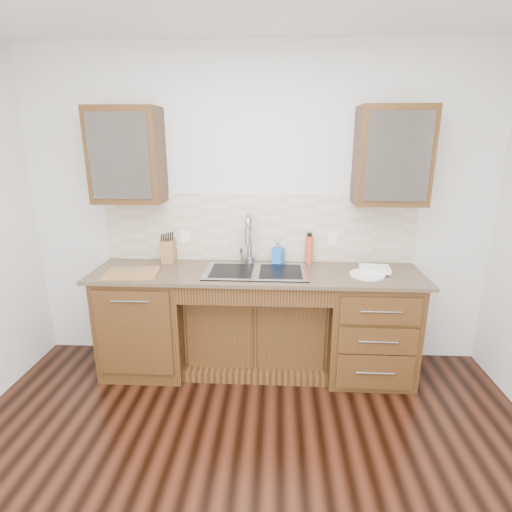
# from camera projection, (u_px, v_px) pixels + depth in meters

# --- Properties ---
(wall_back) EXTENTS (4.00, 0.10, 2.70)m
(wall_back) POSITION_uv_depth(u_px,v_px,m) (259.00, 210.00, 3.50)
(wall_back) COLOR silver
(wall_back) RESTS_ON ground
(base_cabinet_left) EXTENTS (0.70, 0.62, 0.88)m
(base_cabinet_left) POSITION_uv_depth(u_px,v_px,m) (147.00, 320.00, 3.46)
(base_cabinet_left) COLOR #593014
(base_cabinet_left) RESTS_ON ground
(base_cabinet_center) EXTENTS (1.20, 0.44, 0.70)m
(base_cabinet_center) POSITION_uv_depth(u_px,v_px,m) (257.00, 328.00, 3.53)
(base_cabinet_center) COLOR #593014
(base_cabinet_center) RESTS_ON ground
(base_cabinet_right) EXTENTS (0.70, 0.62, 0.88)m
(base_cabinet_right) POSITION_uv_depth(u_px,v_px,m) (369.00, 326.00, 3.36)
(base_cabinet_right) COLOR #593014
(base_cabinet_right) RESTS_ON ground
(countertop) EXTENTS (2.70, 0.65, 0.03)m
(countertop) POSITION_uv_depth(u_px,v_px,m) (256.00, 273.00, 3.27)
(countertop) COLOR #84705B
(countertop) RESTS_ON base_cabinet_left
(backsplash) EXTENTS (2.70, 0.02, 0.59)m
(backsplash) POSITION_uv_depth(u_px,v_px,m) (258.00, 228.00, 3.48)
(backsplash) COLOR beige
(backsplash) RESTS_ON wall_back
(sink) EXTENTS (0.84, 0.46, 0.19)m
(sink) POSITION_uv_depth(u_px,v_px,m) (256.00, 282.00, 3.28)
(sink) COLOR #9E9EA5
(sink) RESTS_ON countertop
(faucet) EXTENTS (0.04, 0.04, 0.40)m
(faucet) POSITION_uv_depth(u_px,v_px,m) (249.00, 241.00, 3.42)
(faucet) COLOR #999993
(faucet) RESTS_ON countertop
(filter_tap) EXTENTS (0.02, 0.02, 0.24)m
(filter_tap) POSITION_uv_depth(u_px,v_px,m) (278.00, 250.00, 3.44)
(filter_tap) COLOR #999993
(filter_tap) RESTS_ON countertop
(upper_cabinet_left) EXTENTS (0.55, 0.34, 0.75)m
(upper_cabinet_left) POSITION_uv_depth(u_px,v_px,m) (127.00, 155.00, 3.21)
(upper_cabinet_left) COLOR #593014
(upper_cabinet_left) RESTS_ON wall_back
(upper_cabinet_right) EXTENTS (0.55, 0.34, 0.75)m
(upper_cabinet_right) POSITION_uv_depth(u_px,v_px,m) (392.00, 156.00, 3.10)
(upper_cabinet_right) COLOR #593014
(upper_cabinet_right) RESTS_ON wall_back
(outlet_left) EXTENTS (0.08, 0.01, 0.12)m
(outlet_left) POSITION_uv_depth(u_px,v_px,m) (185.00, 237.00, 3.53)
(outlet_left) COLOR white
(outlet_left) RESTS_ON backsplash
(outlet_right) EXTENTS (0.08, 0.01, 0.12)m
(outlet_right) POSITION_uv_depth(u_px,v_px,m) (333.00, 239.00, 3.46)
(outlet_right) COLOR white
(outlet_right) RESTS_ON backsplash
(soap_bottle) EXTENTS (0.12, 0.12, 0.20)m
(soap_bottle) POSITION_uv_depth(u_px,v_px,m) (278.00, 252.00, 3.45)
(soap_bottle) COLOR blue
(soap_bottle) RESTS_ON countertop
(water_bottle) EXTENTS (0.07, 0.07, 0.24)m
(water_bottle) POSITION_uv_depth(u_px,v_px,m) (309.00, 250.00, 3.44)
(water_bottle) COLOR #C24625
(water_bottle) RESTS_ON countertop
(plate) EXTENTS (0.32, 0.32, 0.02)m
(plate) POSITION_uv_depth(u_px,v_px,m) (367.00, 275.00, 3.17)
(plate) COLOR white
(plate) RESTS_ON countertop
(dish_towel) EXTENTS (0.25, 0.19, 0.04)m
(dish_towel) POSITION_uv_depth(u_px,v_px,m) (375.00, 269.00, 3.22)
(dish_towel) COLOR silver
(dish_towel) RESTS_ON plate
(knife_block) EXTENTS (0.11, 0.18, 0.20)m
(knife_block) POSITION_uv_depth(u_px,v_px,m) (169.00, 251.00, 3.51)
(knife_block) COLOR #99522B
(knife_block) RESTS_ON countertop
(cutting_board) EXTENTS (0.44, 0.33, 0.02)m
(cutting_board) POSITION_uv_depth(u_px,v_px,m) (132.00, 273.00, 3.20)
(cutting_board) COLOR brown
(cutting_board) RESTS_ON countertop
(cup_left_a) EXTENTS (0.14, 0.14, 0.10)m
(cup_left_a) POSITION_uv_depth(u_px,v_px,m) (120.00, 162.00, 3.23)
(cup_left_a) COLOR white
(cup_left_a) RESTS_ON upper_cabinet_left
(cup_left_b) EXTENTS (0.11, 0.11, 0.09)m
(cup_left_b) POSITION_uv_depth(u_px,v_px,m) (146.00, 163.00, 3.22)
(cup_left_b) COLOR white
(cup_left_b) RESTS_ON upper_cabinet_left
(cup_right_a) EXTENTS (0.14, 0.14, 0.10)m
(cup_right_a) POSITION_uv_depth(u_px,v_px,m) (383.00, 162.00, 3.12)
(cup_right_a) COLOR white
(cup_right_a) RESTS_ON upper_cabinet_right
(cup_right_b) EXTENTS (0.14, 0.14, 0.10)m
(cup_right_b) POSITION_uv_depth(u_px,v_px,m) (401.00, 163.00, 3.11)
(cup_right_b) COLOR silver
(cup_right_b) RESTS_ON upper_cabinet_right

